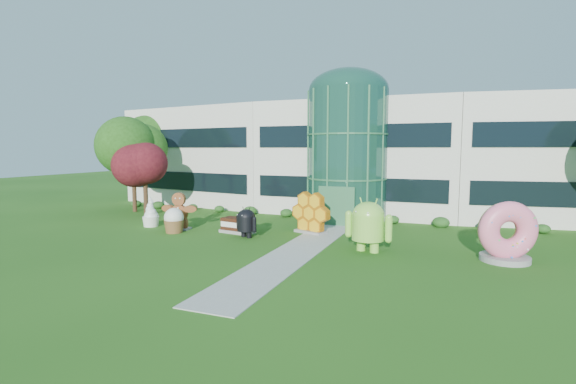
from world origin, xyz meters
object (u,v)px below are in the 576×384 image
at_px(android_green, 368,222).
at_px(donut, 506,231).
at_px(gingerbread, 179,211).
at_px(android_black, 246,221).

relative_size(android_green, donut, 1.05).
distance_m(donut, gingerbread, 19.56).
bearing_deg(gingerbread, android_black, -16.39).
xyz_separation_m(android_black, donut, (14.21, -0.21, 0.46)).
xyz_separation_m(android_green, android_black, (-7.63, 0.77, -0.54)).
bearing_deg(gingerbread, android_green, -16.38).
bearing_deg(android_black, gingerbread, -163.75).
bearing_deg(android_green, donut, 18.97).
xyz_separation_m(android_green, donut, (6.57, 0.55, -0.08)).
distance_m(android_green, gingerbread, 13.04).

